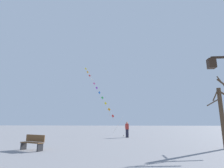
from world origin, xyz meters
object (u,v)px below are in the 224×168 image
object	(u,v)px
kite_train	(98,91)
park_bench	(33,142)
kite_flyer	(127,129)
bare_tree	(223,113)

from	to	relation	value
kite_train	park_bench	world-z (taller)	kite_train
kite_flyer	park_bench	size ratio (longest dim) A/B	1.04
bare_tree	park_bench	size ratio (longest dim) A/B	2.87
kite_flyer	bare_tree	distance (m)	10.47
bare_tree	kite_flyer	bearing A→B (deg)	127.39
kite_train	park_bench	size ratio (longest dim) A/B	7.45
kite_train	park_bench	bearing A→B (deg)	-92.99
kite_flyer	bare_tree	world-z (taller)	bare_tree
kite_flyer	bare_tree	size ratio (longest dim) A/B	0.36
kite_flyer	kite_train	bearing A→B (deg)	-0.24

